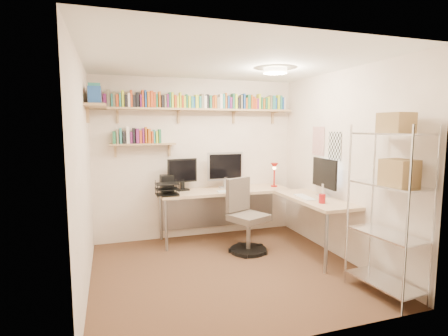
{
  "coord_description": "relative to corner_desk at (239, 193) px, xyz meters",
  "views": [
    {
      "loc": [
        -1.33,
        -3.9,
        1.77
      ],
      "look_at": [
        0.13,
        0.55,
        1.2
      ],
      "focal_mm": 28.0,
      "sensor_mm": 36.0,
      "label": 1
    }
  ],
  "objects": [
    {
      "name": "wire_rack",
      "position": [
        0.87,
        -2.07,
        0.49
      ],
      "size": [
        0.44,
        0.8,
        1.9
      ],
      "rotation": [
        0.0,
        0.0,
        0.09
      ],
      "color": "silver",
      "rests_on": "ground"
    },
    {
      "name": "corner_desk",
      "position": [
        0.0,
        0.0,
        0.0
      ],
      "size": [
        2.41,
        2.0,
        1.36
      ],
      "color": "#D7BA8C",
      "rests_on": "ground"
    },
    {
      "name": "ground",
      "position": [
        -0.5,
        -0.92,
        -0.78
      ],
      "size": [
        3.2,
        3.2,
        0.0
      ],
      "primitive_type": "plane",
      "color": "#4F3522",
      "rests_on": "ground"
    },
    {
      "name": "wall_shelves",
      "position": [
        -0.93,
        0.37,
        1.25
      ],
      "size": [
        3.12,
        1.09,
        0.8
      ],
      "color": "tan",
      "rests_on": "ground"
    },
    {
      "name": "room_shell",
      "position": [
        -0.49,
        -0.92,
        0.77
      ],
      "size": [
        3.24,
        3.04,
        2.52
      ],
      "color": "beige",
      "rests_on": "ground"
    },
    {
      "name": "office_chair",
      "position": [
        -0.04,
        -0.35,
        -0.34
      ],
      "size": [
        0.61,
        0.61,
        1.03
      ],
      "rotation": [
        0.0,
        0.0,
        0.43
      ],
      "color": "black",
      "rests_on": "ground"
    }
  ]
}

